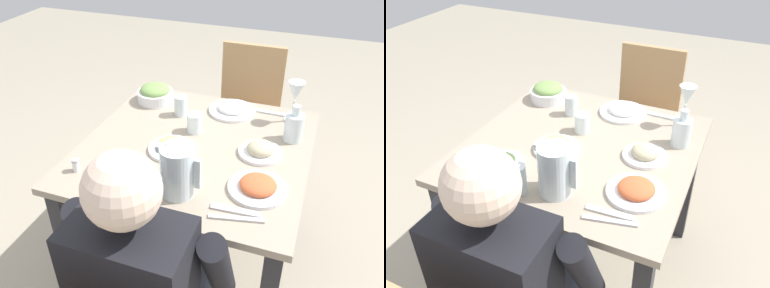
% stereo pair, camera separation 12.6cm
% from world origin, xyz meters
% --- Properties ---
extents(ground_plane, '(8.00, 8.00, 0.00)m').
position_xyz_m(ground_plane, '(0.00, 0.00, 0.00)').
color(ground_plane, '#9E937F').
extents(dining_table, '(0.94, 0.94, 0.72)m').
position_xyz_m(dining_table, '(0.00, 0.00, 0.61)').
color(dining_table, gray).
rests_on(dining_table, ground_plane).
extents(chair_far, '(0.40, 0.40, 0.86)m').
position_xyz_m(chair_far, '(0.04, 0.83, 0.48)').
color(chair_far, tan).
rests_on(chair_far, ground_plane).
extents(diner_near, '(0.48, 0.53, 1.16)m').
position_xyz_m(diner_near, '(0.07, -0.63, 0.63)').
color(diner_near, black).
rests_on(diner_near, ground_plane).
extents(water_pitcher, '(0.16, 0.12, 0.19)m').
position_xyz_m(water_pitcher, '(0.04, -0.31, 0.82)').
color(water_pitcher, silver).
rests_on(water_pitcher, dining_table).
extents(salad_bowl, '(0.18, 0.18, 0.09)m').
position_xyz_m(salad_bowl, '(-0.33, 0.32, 0.76)').
color(salad_bowl, white).
rests_on(salad_bowl, dining_table).
extents(plate_beans, '(0.18, 0.18, 0.06)m').
position_xyz_m(plate_beans, '(0.27, 0.03, 0.74)').
color(plate_beans, white).
rests_on(plate_beans, dining_table).
extents(plate_fries, '(0.20, 0.20, 0.05)m').
position_xyz_m(plate_fries, '(-0.08, -0.07, 0.74)').
color(plate_fries, white).
rests_on(plate_fries, dining_table).
extents(plate_dolmas, '(0.17, 0.17, 0.04)m').
position_xyz_m(plate_dolmas, '(-0.23, -0.25, 0.73)').
color(plate_dolmas, white).
rests_on(plate_dolmas, dining_table).
extents(plate_rice_curry, '(0.22, 0.22, 0.05)m').
position_xyz_m(plate_rice_curry, '(0.31, -0.20, 0.74)').
color(plate_rice_curry, white).
rests_on(plate_rice_curry, dining_table).
extents(plate_yoghurt, '(0.23, 0.23, 0.05)m').
position_xyz_m(plate_yoghurt, '(0.07, 0.34, 0.74)').
color(plate_yoghurt, white).
rests_on(plate_yoghurt, dining_table).
extents(water_glass_near_right, '(0.07, 0.07, 0.09)m').
position_xyz_m(water_glass_near_right, '(-0.04, 0.11, 0.76)').
color(water_glass_near_right, silver).
rests_on(water_glass_near_right, dining_table).
extents(water_glass_near_left, '(0.06, 0.06, 0.10)m').
position_xyz_m(water_glass_near_left, '(-0.16, 0.23, 0.77)').
color(water_glass_near_left, silver).
rests_on(water_glass_near_left, dining_table).
extents(water_glass_far_right, '(0.06, 0.06, 0.11)m').
position_xyz_m(water_glass_far_right, '(-0.08, -0.36, 0.78)').
color(water_glass_far_right, silver).
rests_on(water_glass_far_right, dining_table).
extents(wine_glass, '(0.08, 0.08, 0.20)m').
position_xyz_m(wine_glass, '(0.35, 0.35, 0.86)').
color(wine_glass, silver).
rests_on(wine_glass, dining_table).
extents(oil_carafe, '(0.08, 0.08, 0.16)m').
position_xyz_m(oil_carafe, '(0.37, 0.18, 0.78)').
color(oil_carafe, silver).
rests_on(oil_carafe, dining_table).
extents(salt_shaker, '(0.03, 0.03, 0.05)m').
position_xyz_m(salt_shaker, '(-0.37, -0.32, 0.75)').
color(salt_shaker, white).
rests_on(salt_shaker, dining_table).
extents(fork_near, '(0.17, 0.04, 0.01)m').
position_xyz_m(fork_near, '(0.26, -0.33, 0.72)').
color(fork_near, silver).
rests_on(fork_near, dining_table).
extents(knife_near, '(0.18, 0.06, 0.01)m').
position_xyz_m(knife_near, '(0.27, -0.37, 0.72)').
color(knife_near, silver).
rests_on(knife_near, dining_table).
extents(fork_far, '(0.17, 0.03, 0.01)m').
position_xyz_m(fork_far, '(0.23, 0.39, 0.72)').
color(fork_far, silver).
rests_on(fork_far, dining_table).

